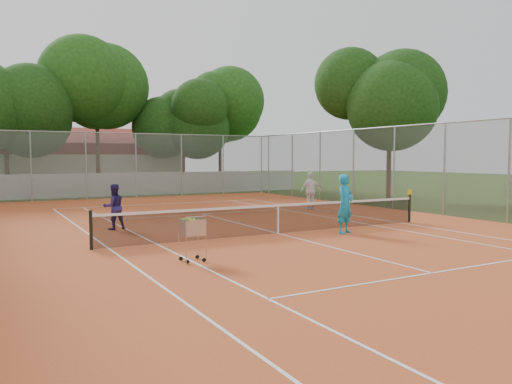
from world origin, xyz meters
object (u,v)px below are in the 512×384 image
clubhouse (72,161)px  player_near (345,204)px  tennis_net (278,219)px  player_far_left (114,207)px  ball_hopper (192,238)px  player_far_right (311,191)px

clubhouse → player_near: size_ratio=8.40×
tennis_net → player_far_left: size_ratio=7.51×
ball_hopper → clubhouse: bearing=91.1°
tennis_net → player_far_left: bearing=141.6°
player_far_left → tennis_net: bearing=134.5°
tennis_net → ball_hopper: 4.96m
tennis_net → clubhouse: bearing=93.9°
clubhouse → player_far_right: (7.33, -23.28, -1.28)m
player_far_left → ball_hopper: size_ratio=1.40×
clubhouse → tennis_net: bearing=-86.1°
tennis_net → player_far_right: 7.83m
player_near → player_far_left: bearing=124.2°
tennis_net → ball_hopper: size_ratio=10.48×
tennis_net → player_far_right: player_far_right is taller
player_near → ball_hopper: bearing=175.6°
clubhouse → player_far_left: (-2.50, -25.44, -1.39)m
clubhouse → player_far_left: 25.60m
player_near → player_far_right: player_near is taller
player_far_right → ball_hopper: size_ratio=1.59×
ball_hopper → player_far_right: bearing=46.9°
tennis_net → ball_hopper: (-4.11, -2.78, 0.08)m
ball_hopper → player_near: bearing=21.2°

